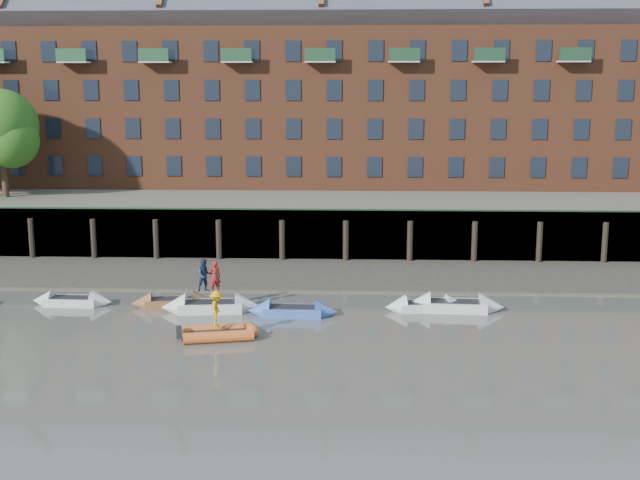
# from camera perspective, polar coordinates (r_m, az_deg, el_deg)

# --- Properties ---
(ground) EXTENTS (220.00, 220.00, 0.00)m
(ground) POSITION_cam_1_polar(r_m,az_deg,el_deg) (29.59, -2.54, -10.42)
(ground) COLOR #5C564F
(ground) RESTS_ON ground
(foreshore) EXTENTS (110.00, 8.00, 0.50)m
(foreshore) POSITION_cam_1_polar(r_m,az_deg,el_deg) (46.79, -0.66, -2.49)
(foreshore) COLOR #3D382F
(foreshore) RESTS_ON ground
(mud_band) EXTENTS (110.00, 1.60, 0.10)m
(mud_band) POSITION_cam_1_polar(r_m,az_deg,el_deg) (43.49, -0.90, -3.51)
(mud_band) COLOR #4C4336
(mud_band) RESTS_ON ground
(river_wall) EXTENTS (110.00, 1.23, 3.30)m
(river_wall) POSITION_cam_1_polar(r_m,az_deg,el_deg) (50.75, -0.40, 0.39)
(river_wall) COLOR #2D2A26
(river_wall) RESTS_ON ground
(bank_terrace) EXTENTS (110.00, 28.00, 3.20)m
(bank_terrace) POSITION_cam_1_polar(r_m,az_deg,el_deg) (64.19, 0.19, 2.55)
(bank_terrace) COLOR #5E594D
(bank_terrace) RESTS_ON ground
(apartment_terrace) EXTENTS (80.60, 15.56, 20.98)m
(apartment_terrace) POSITION_cam_1_polar(r_m,az_deg,el_deg) (64.58, 0.23, 12.59)
(apartment_terrace) COLOR brown
(apartment_terrace) RESTS_ON bank_terrace
(rowboat_1) EXTENTS (4.08, 1.28, 1.17)m
(rowboat_1) POSITION_cam_1_polar(r_m,az_deg,el_deg) (42.11, -17.21, -4.17)
(rowboat_1) COLOR silver
(rowboat_1) RESTS_ON ground
(rowboat_2) EXTENTS (4.22, 1.85, 1.18)m
(rowboat_2) POSITION_cam_1_polar(r_m,az_deg,el_deg) (40.66, -10.44, -4.39)
(rowboat_2) COLOR brown
(rowboat_2) RESTS_ON ground
(rowboat_3) EXTENTS (4.91, 1.87, 1.39)m
(rowboat_3) POSITION_cam_1_polar(r_m,az_deg,el_deg) (39.48, -7.78, -4.71)
(rowboat_3) COLOR silver
(rowboat_3) RESTS_ON ground
(rowboat_4) EXTENTS (4.33, 1.30, 1.25)m
(rowboat_4) POSITION_cam_1_polar(r_m,az_deg,el_deg) (38.42, -1.95, -5.08)
(rowboat_4) COLOR #3E60BF
(rowboat_4) RESTS_ON ground
(rowboat_5) EXTENTS (4.19, 1.74, 1.18)m
(rowboat_5) POSITION_cam_1_polar(r_m,az_deg,el_deg) (39.66, 7.55, -4.68)
(rowboat_5) COLOR silver
(rowboat_5) RESTS_ON ground
(rowboat_6) EXTENTS (4.84, 1.67, 1.38)m
(rowboat_6) POSITION_cam_1_polar(r_m,az_deg,el_deg) (39.78, 9.55, -4.64)
(rowboat_6) COLOR silver
(rowboat_6) RESTS_ON ground
(rib_tender) EXTENTS (3.37, 2.16, 0.57)m
(rib_tender) POSITION_cam_1_polar(r_m,az_deg,el_deg) (35.21, -7.04, -6.59)
(rib_tender) COLOR #DD5E24
(rib_tender) RESTS_ON ground
(person_rower_a) EXTENTS (0.68, 0.58, 1.58)m
(person_rower_a) POSITION_cam_1_polar(r_m,az_deg,el_deg) (39.08, -7.49, -2.62)
(person_rower_a) COLOR maroon
(person_rower_a) RESTS_ON rowboat_3
(person_rower_b) EXTENTS (0.97, 0.89, 1.61)m
(person_rower_b) POSITION_cam_1_polar(r_m,az_deg,el_deg) (39.42, -8.19, -2.50)
(person_rower_b) COLOR #19233F
(person_rower_b) RESTS_ON rowboat_3
(person_rib_crew) EXTENTS (0.66, 1.07, 1.60)m
(person_rib_crew) POSITION_cam_1_polar(r_m,az_deg,el_deg) (34.92, -7.36, -4.89)
(person_rib_crew) COLOR orange
(person_rib_crew) RESTS_ON rib_tender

